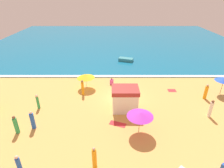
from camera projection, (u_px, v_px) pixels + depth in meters
ground_plane at (121, 99)px, 21.39m from camera, size 60.00×60.00×0.00m
ocean_water at (116, 41)px, 46.31m from camera, size 60.00×44.00×0.10m
wave_breaker_foam at (119, 76)px, 26.96m from camera, size 57.00×0.70×0.01m
lifeguard_cabana at (125, 99)px, 18.99m from camera, size 2.77×2.14×2.56m
beach_umbrella_0 at (140, 114)px, 15.50m from camera, size 2.97×2.96×2.15m
beach_umbrella_2 at (86, 76)px, 23.14m from camera, size 2.48×2.47×1.98m
beach_umbrella_3 at (224, 79)px, 21.56m from camera, size 2.51×2.52×2.31m
beachgoer_0 at (206, 92)px, 21.13m from camera, size 0.51×0.51×1.87m
beachgoer_1 at (38, 102)px, 19.38m from camera, size 0.40×0.40×1.67m
beachgoer_3 at (94, 158)px, 12.72m from camera, size 0.39×0.39×1.90m
beachgoer_4 at (16, 125)px, 15.95m from camera, size 0.52×0.52×1.81m
beachgoer_5 at (32, 121)px, 16.50m from camera, size 0.50×0.50×1.84m
beachgoer_6 at (112, 82)px, 24.62m from camera, size 0.50×0.50×0.93m
beachgoer_7 at (211, 109)px, 18.01m from camera, size 0.45×0.45×1.92m
beachgoer_8 at (83, 88)px, 21.89m from camera, size 0.42×0.42×1.95m
beachgoer_9 at (19, 166)px, 12.26m from camera, size 0.33×0.33×1.74m
beach_towel_0 at (118, 124)px, 17.37m from camera, size 1.70×1.18×0.01m
beach_towel_3 at (172, 90)px, 23.24m from camera, size 1.04×0.80×0.01m
small_boat_0 at (126, 60)px, 32.68m from camera, size 2.77×1.86×0.55m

